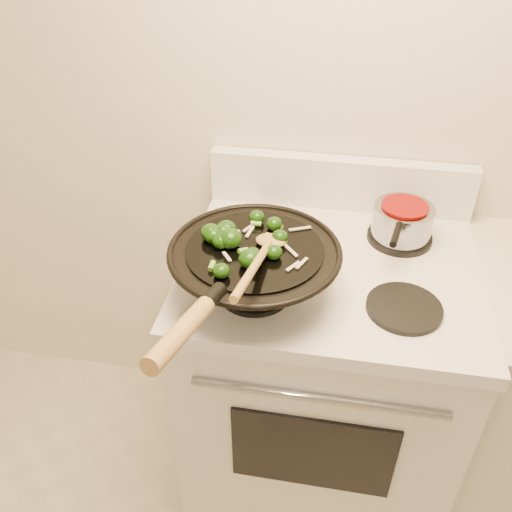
# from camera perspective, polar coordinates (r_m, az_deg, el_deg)

# --- Properties ---
(stove) EXTENTS (0.78, 0.67, 1.08)m
(stove) POSITION_cam_1_polar(r_m,az_deg,el_deg) (1.75, 6.72, -12.53)
(stove) COLOR white
(stove) RESTS_ON ground
(wok) EXTENTS (0.41, 0.67, 0.23)m
(wok) POSITION_cam_1_polar(r_m,az_deg,el_deg) (1.28, -0.23, -1.28)
(wok) COLOR black
(wok) RESTS_ON stove
(stirfry) EXTENTS (0.26, 0.28, 0.05)m
(stirfry) POSITION_cam_1_polar(r_m,az_deg,el_deg) (1.26, -2.00, 1.77)
(stirfry) COLOR #123508
(stirfry) RESTS_ON wok
(wooden_spoon) EXTENTS (0.08, 0.33, 0.08)m
(wooden_spoon) POSITION_cam_1_polar(r_m,az_deg,el_deg) (1.19, 0.61, 0.10)
(wooden_spoon) COLOR #9F793E
(wooden_spoon) RESTS_ON wok
(saucepan) EXTENTS (0.16, 0.26, 0.10)m
(saucepan) POSITION_cam_1_polar(r_m,az_deg,el_deg) (1.54, 15.15, 3.58)
(saucepan) COLOR gray
(saucepan) RESTS_ON stove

